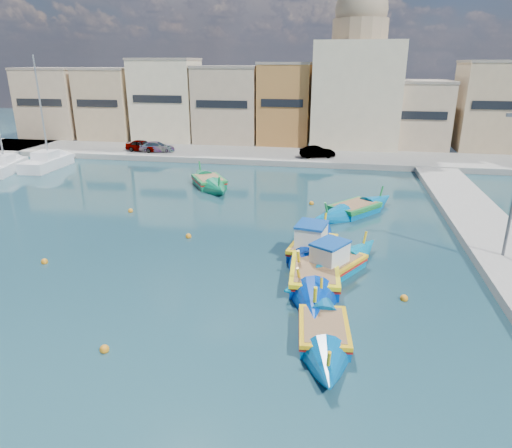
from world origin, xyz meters
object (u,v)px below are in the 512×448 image
(church_block, at_px, (357,79))
(yacht_midnorth, at_px, (12,164))
(luzzu_blue_cabin, at_px, (313,249))
(luzzu_blue_south, at_px, (314,277))
(luzzu_cyan_south, at_px, (324,334))
(luzzu_cyan_mid, at_px, (355,210))
(yacht_north, at_px, (57,160))
(luzzu_turquoise_cabin, at_px, (334,266))
(luzzu_green, at_px, (209,183))

(church_block, xyz_separation_m, yacht_midnorth, (-34.36, -17.95, -7.94))
(church_block, relative_size, yacht_midnorth, 1.63)
(luzzu_blue_cabin, height_order, luzzu_blue_south, luzzu_blue_cabin)
(luzzu_cyan_south, bearing_deg, luzzu_cyan_mid, 84.76)
(luzzu_cyan_south, height_order, yacht_north, yacht_north)
(luzzu_turquoise_cabin, distance_m, luzzu_blue_cabin, 2.43)
(church_block, relative_size, luzzu_green, 2.22)
(luzzu_cyan_south, bearing_deg, yacht_midnorth, 142.61)
(yacht_north, height_order, yacht_midnorth, yacht_north)
(luzzu_blue_cabin, bearing_deg, luzzu_green, 126.21)
(church_block, xyz_separation_m, luzzu_turquoise_cabin, (-1.41, -36.74, -8.07))
(luzzu_blue_south, relative_size, yacht_midnorth, 0.86)
(luzzu_green, bearing_deg, luzzu_cyan_mid, -24.08)
(luzzu_cyan_mid, bearing_deg, luzzu_blue_south, -100.71)
(church_block, xyz_separation_m, luzzu_green, (-12.58, -21.06, -8.11))
(luzzu_cyan_mid, height_order, yacht_midnorth, yacht_midnorth)
(luzzu_turquoise_cabin, relative_size, luzzu_blue_cabin, 0.95)
(luzzu_turquoise_cabin, xyz_separation_m, luzzu_cyan_south, (-0.24, -6.21, -0.09))
(luzzu_blue_cabin, height_order, luzzu_cyan_mid, luzzu_blue_cabin)
(yacht_midnorth, bearing_deg, luzzu_blue_cabin, -27.76)
(luzzu_blue_cabin, height_order, yacht_midnorth, yacht_midnorth)
(luzzu_blue_south, height_order, yacht_midnorth, yacht_midnorth)
(luzzu_turquoise_cabin, bearing_deg, yacht_midnorth, 150.30)
(luzzu_blue_south, bearing_deg, church_block, 86.52)
(luzzu_green, height_order, luzzu_blue_south, luzzu_blue_south)
(luzzu_turquoise_cabin, bearing_deg, luzzu_cyan_south, -92.22)
(luzzu_blue_cabin, distance_m, luzzu_blue_south, 3.44)
(church_block, distance_m, luzzu_cyan_south, 43.74)
(luzzu_blue_cabin, relative_size, luzzu_cyan_south, 1.18)
(luzzu_turquoise_cabin, relative_size, luzzu_cyan_south, 1.12)
(church_block, distance_m, yacht_north, 35.43)
(luzzu_cyan_south, bearing_deg, church_block, 87.80)
(luzzu_green, xyz_separation_m, luzzu_cyan_south, (10.93, -21.88, -0.05))
(church_block, relative_size, luzzu_cyan_south, 2.54)
(luzzu_blue_cabin, xyz_separation_m, luzzu_blue_south, (0.32, -3.43, -0.07))
(luzzu_green, relative_size, luzzu_cyan_south, 1.14)
(church_block, relative_size, luzzu_cyan_mid, 2.35)
(yacht_north, bearing_deg, luzzu_blue_cabin, -34.32)
(luzzu_blue_cabin, bearing_deg, luzzu_cyan_south, -83.20)
(luzzu_cyan_mid, bearing_deg, church_block, 89.68)
(luzzu_turquoise_cabin, distance_m, luzzu_cyan_mid, 10.20)
(luzzu_cyan_south, bearing_deg, luzzu_blue_cabin, 96.80)
(church_block, xyz_separation_m, yacht_north, (-30.95, -15.31, -7.94))
(church_block, distance_m, luzzu_turquoise_cabin, 37.64)
(luzzu_blue_south, height_order, yacht_north, yacht_north)
(luzzu_turquoise_cabin, relative_size, luzzu_green, 0.98)
(luzzu_turquoise_cabin, height_order, yacht_north, yacht_north)
(luzzu_blue_cabin, distance_m, luzzu_cyan_south, 8.36)
(luzzu_cyan_south, xyz_separation_m, yacht_midnorth, (-32.71, 25.00, 0.22))
(luzzu_cyan_south, bearing_deg, luzzu_blue_south, 97.80)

